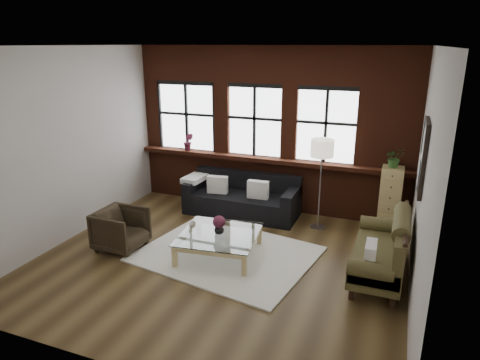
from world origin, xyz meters
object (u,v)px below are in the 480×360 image
(vintage_settee, at_px, (379,247))
(coffee_table, at_px, (219,245))
(dark_sofa, at_px, (242,195))
(floor_lamp, at_px, (320,181))
(drawer_chest, at_px, (390,200))
(armchair, at_px, (121,229))
(vase, at_px, (219,229))

(vintage_settee, distance_m, coffee_table, 2.40)
(vintage_settee, bearing_deg, dark_sofa, 150.64)
(dark_sofa, relative_size, coffee_table, 1.84)
(vintage_settee, distance_m, floor_lamp, 1.84)
(drawer_chest, bearing_deg, dark_sofa, -175.88)
(vintage_settee, bearing_deg, armchair, -171.49)
(drawer_chest, xyz_separation_m, floor_lamp, (-1.19, -0.31, 0.30))
(dark_sofa, xyz_separation_m, floor_lamp, (1.54, -0.11, 0.50))
(armchair, xyz_separation_m, coffee_table, (1.61, 0.33, -0.15))
(coffee_table, bearing_deg, dark_sofa, 99.49)
(dark_sofa, distance_m, coffee_table, 1.80)
(vintage_settee, relative_size, floor_lamp, 0.97)
(vase, bearing_deg, floor_lamp, 53.13)
(dark_sofa, relative_size, armchair, 2.98)
(armchair, height_order, coffee_table, armchair)
(vintage_settee, relative_size, armchair, 2.37)
(armchair, distance_m, floor_lamp, 3.51)
(vase, bearing_deg, dark_sofa, 99.49)
(vase, xyz_separation_m, drawer_chest, (2.43, 1.96, 0.13))
(dark_sofa, bearing_deg, floor_lamp, -4.17)
(coffee_table, xyz_separation_m, floor_lamp, (1.24, 1.65, 0.71))
(dark_sofa, height_order, vase, dark_sofa)
(vase, height_order, floor_lamp, floor_lamp)
(vase, relative_size, floor_lamp, 0.09)
(vase, xyz_separation_m, floor_lamp, (1.24, 1.65, 0.43))
(coffee_table, xyz_separation_m, vase, (-0.00, -0.00, 0.28))
(armchair, relative_size, drawer_chest, 0.62)
(dark_sofa, bearing_deg, armchair, -122.05)
(dark_sofa, height_order, drawer_chest, drawer_chest)
(dark_sofa, relative_size, drawer_chest, 1.84)
(armchair, bearing_deg, coffee_table, -77.16)
(dark_sofa, bearing_deg, drawer_chest, 4.12)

